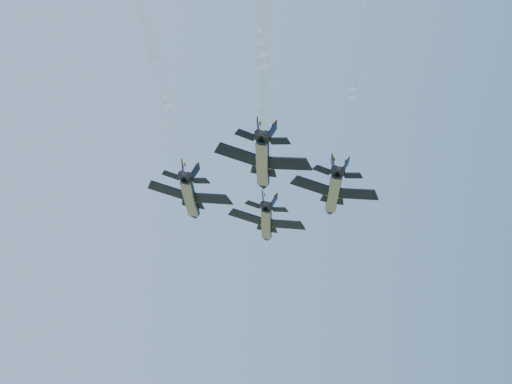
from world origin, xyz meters
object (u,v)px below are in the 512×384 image
object	(u,v)px
jet_lead	(267,223)
jet_slot	(263,162)
jet_right	(334,192)
jet_left	(191,197)

from	to	relation	value
jet_lead	jet_slot	world-z (taller)	same
jet_right	jet_slot	size ratio (longest dim) A/B	1.00
jet_lead	jet_slot	bearing A→B (deg)	-90.24
jet_lead	jet_right	bearing A→B (deg)	-55.18
jet_lead	jet_slot	distance (m)	23.96
jet_left	jet_right	distance (m)	19.34
jet_left	jet_right	world-z (taller)	same
jet_right	jet_lead	bearing A→B (deg)	124.82
jet_left	jet_slot	distance (m)	15.75
jet_lead	jet_left	bearing A→B (deg)	-130.64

